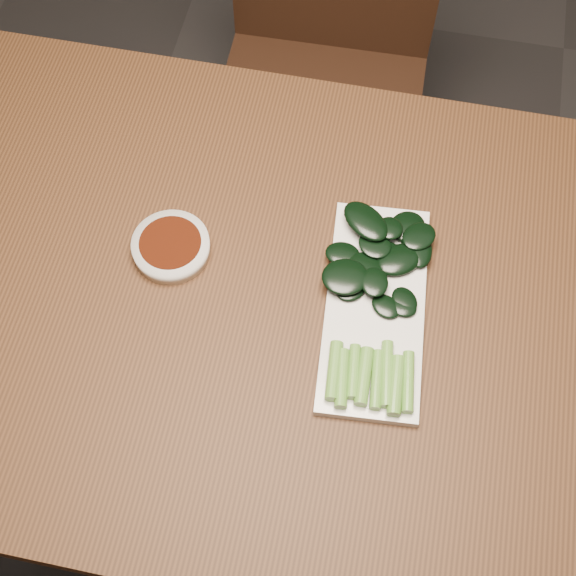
# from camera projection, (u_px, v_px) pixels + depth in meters

# --- Properties ---
(ground) EXTENTS (6.00, 6.00, 0.00)m
(ground) POSITION_uv_depth(u_px,v_px,m) (285.00, 451.00, 1.78)
(ground) COLOR #282626
(ground) RESTS_ON ground
(table) EXTENTS (1.40, 0.80, 0.75)m
(table) POSITION_uv_depth(u_px,v_px,m) (284.00, 320.00, 1.17)
(table) COLOR #412512
(table) RESTS_ON ground
(chair_far) EXTENTS (0.43, 0.43, 0.89)m
(chair_far) POSITION_uv_depth(u_px,v_px,m) (323.00, 69.00, 1.65)
(chair_far) COLOR black
(chair_far) RESTS_ON ground
(sauce_bowl) EXTENTS (0.11, 0.11, 0.03)m
(sauce_bowl) POSITION_uv_depth(u_px,v_px,m) (171.00, 247.00, 1.13)
(sauce_bowl) COLOR silver
(sauce_bowl) RESTS_ON table
(serving_plate) EXTENTS (0.16, 0.33, 0.01)m
(serving_plate) POSITION_uv_depth(u_px,v_px,m) (375.00, 308.00, 1.10)
(serving_plate) COLOR silver
(serving_plate) RESTS_ON table
(gai_lan) EXTENTS (0.16, 0.32, 0.03)m
(gai_lan) POSITION_uv_depth(u_px,v_px,m) (379.00, 293.00, 1.09)
(gai_lan) COLOR #5F9834
(gai_lan) RESTS_ON serving_plate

